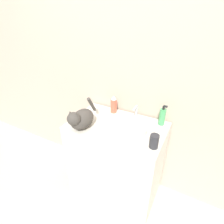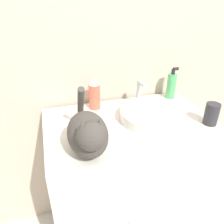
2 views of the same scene
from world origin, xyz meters
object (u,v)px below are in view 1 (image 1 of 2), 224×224
(cat, at_px, (81,119))
(spray_bottle, at_px, (114,104))
(soap_bottle, at_px, (162,116))
(cup, at_px, (154,141))

(cat, xyz_separation_m, spray_bottle, (0.11, 0.37, -0.01))
(cat, height_order, spray_bottle, cat)
(soap_bottle, height_order, spray_bottle, soap_bottle)
(cat, height_order, soap_bottle, cat)
(soap_bottle, bearing_deg, cat, -147.38)
(soap_bottle, distance_m, cup, 0.33)
(cat, relative_size, spray_bottle, 2.02)
(soap_bottle, bearing_deg, spray_bottle, -179.99)
(soap_bottle, relative_size, cup, 1.76)
(soap_bottle, xyz_separation_m, cup, (0.03, -0.33, -0.03))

